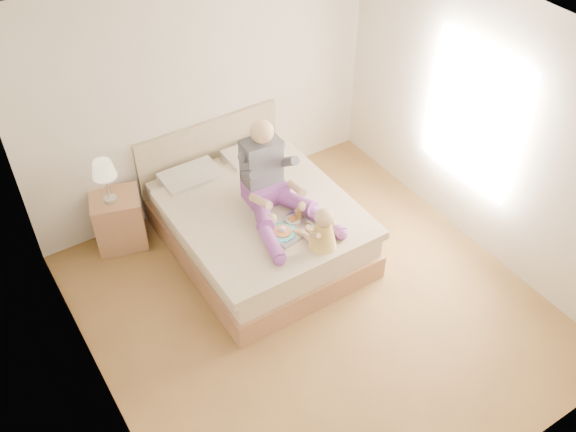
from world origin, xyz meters
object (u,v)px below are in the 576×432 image
nightstand (119,220)px  baby (322,231)px  adult (272,185)px  bed (255,221)px  tray (289,227)px

nightstand → baby: (1.39, -1.71, 0.48)m
adult → baby: (0.10, -0.73, -0.10)m
bed → tray: size_ratio=4.43×
tray → bed: bearing=84.5°
bed → adult: size_ratio=1.91×
nightstand → baby: size_ratio=1.39×
adult → nightstand: bearing=145.2°
nightstand → bed: bearing=-16.7°
tray → baby: (0.15, -0.34, 0.15)m
adult → baby: size_ratio=2.59×
bed → adult: bearing=-62.4°
adult → baby: adult is taller
nightstand → baby: bearing=-33.9°
bed → baby: (0.20, -0.91, 0.47)m
adult → tray: size_ratio=2.31×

